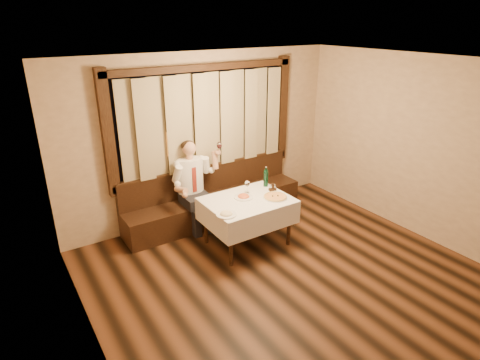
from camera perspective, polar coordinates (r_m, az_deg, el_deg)
room at (r=5.16m, az=5.63°, el=1.87°), size 5.01×6.01×2.81m
banquette at (r=6.96m, az=-3.70°, el=-3.11°), size 3.20×0.61×0.94m
dining_table at (r=6.03m, az=1.04°, el=-3.68°), size 1.27×0.97×0.76m
pizza at (r=6.05m, az=5.03°, el=-2.39°), size 0.37×0.37×0.04m
pasta_red at (r=6.02m, az=0.51°, el=-2.18°), size 0.29×0.29×0.10m
pasta_cream at (r=5.51m, az=-1.98°, el=-4.65°), size 0.28×0.28×0.10m
green_bottle at (r=6.40m, az=3.69°, el=0.30°), size 0.07×0.07×0.33m
table_wine_glass at (r=6.12m, az=1.03°, el=-0.57°), size 0.08×0.08×0.21m
cruet_caddy at (r=6.29m, az=4.65°, el=-1.13°), size 0.12×0.08×0.12m
seated_man at (r=6.49m, az=-6.68°, el=0.05°), size 0.83×0.62×1.48m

